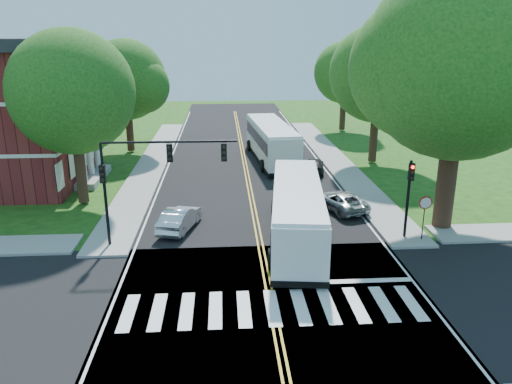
{
  "coord_description": "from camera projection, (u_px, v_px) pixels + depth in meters",
  "views": [
    {
      "loc": [
        -1.96,
        -19.04,
        10.97
      ],
      "look_at": [
        -0.1,
        8.24,
        2.4
      ],
      "focal_mm": 35.0,
      "sensor_mm": 36.0,
      "label": 1
    }
  ],
  "objects": [
    {
      "name": "stop_sign",
      "position": [
        425.0,
        207.0,
        27.2
      ],
      "size": [
        0.76,
        0.08,
        2.53
      ],
      "color": "black",
      "rests_on": "ground"
    },
    {
      "name": "signal_nw",
      "position": [
        148.0,
        168.0,
        25.96
      ],
      "size": [
        7.15,
        0.46,
        5.66
      ],
      "color": "black",
      "rests_on": "ground"
    },
    {
      "name": "sidewalk_ne",
      "position": [
        335.0,
        160.0,
        45.85
      ],
      "size": [
        2.6,
        40.0,
        0.15
      ],
      "primitive_type": "cube",
      "color": "gray",
      "rests_on": "ground"
    },
    {
      "name": "tree_east_mid",
      "position": [
        378.0,
        74.0,
        42.77
      ],
      "size": [
        8.4,
        8.4,
        11.93
      ],
      "color": "black",
      "rests_on": "ground"
    },
    {
      "name": "tree_west_near",
      "position": [
        72.0,
        92.0,
        31.86
      ],
      "size": [
        8.0,
        8.0,
        11.4
      ],
      "color": "black",
      "rests_on": "ground"
    },
    {
      "name": "center_line",
      "position": [
        246.0,
        170.0,
        42.47
      ],
      "size": [
        0.36,
        70.0,
        0.01
      ],
      "primitive_type": "cube",
      "color": "gold",
      "rests_on": "road"
    },
    {
      "name": "edge_line_w",
      "position": [
        166.0,
        172.0,
        42.03
      ],
      "size": [
        0.12,
        70.0,
        0.01
      ],
      "primitive_type": "cube",
      "color": "silver",
      "rests_on": "road"
    },
    {
      "name": "signal_ne",
      "position": [
        409.0,
        189.0,
        27.31
      ],
      "size": [
        0.3,
        0.46,
        4.4
      ],
      "color": "black",
      "rests_on": "ground"
    },
    {
      "name": "cross_road",
      "position": [
        271.0,
        302.0,
        21.53
      ],
      "size": [
        60.0,
        12.0,
        0.01
      ],
      "primitive_type": "cube",
      "color": "black",
      "rests_on": "ground"
    },
    {
      "name": "road",
      "position": [
        249.0,
        184.0,
        38.67
      ],
      "size": [
        14.0,
        96.0,
        0.01
      ],
      "primitive_type": "cube",
      "color": "black",
      "rests_on": "ground"
    },
    {
      "name": "edge_line_e",
      "position": [
        325.0,
        169.0,
        42.91
      ],
      "size": [
        0.12,
        70.0,
        0.01
      ],
      "primitive_type": "cube",
      "color": "silver",
      "rests_on": "road"
    },
    {
      "name": "ground",
      "position": [
        271.0,
        302.0,
        21.53
      ],
      "size": [
        140.0,
        140.0,
        0.0
      ],
      "primitive_type": "plane",
      "color": "#144812",
      "rests_on": "ground"
    },
    {
      "name": "tree_west_far",
      "position": [
        126.0,
        80.0,
        47.28
      ],
      "size": [
        7.6,
        7.6,
        10.67
      ],
      "color": "black",
      "rests_on": "ground"
    },
    {
      "name": "hatchback",
      "position": [
        180.0,
        219.0,
        29.35
      ],
      "size": [
        2.53,
        4.38,
        1.37
      ],
      "primitive_type": "imported",
      "rotation": [
        0.0,
        0.0,
        2.86
      ],
      "color": "silver",
      "rests_on": "road"
    },
    {
      "name": "sidewalk_nw",
      "position": [
        152.0,
        163.0,
        44.77
      ],
      "size": [
        2.6,
        40.0,
        0.15
      ],
      "primitive_type": "cube",
      "color": "gray",
      "rests_on": "ground"
    },
    {
      "name": "dark_sedan",
      "position": [
        314.0,
        165.0,
        41.86
      ],
      "size": [
        2.3,
        4.21,
        1.16
      ],
      "primitive_type": "imported",
      "rotation": [
        0.0,
        0.0,
        2.96
      ],
      "color": "black",
      "rests_on": "road"
    },
    {
      "name": "stop_bar",
      "position": [
        342.0,
        281.0,
        23.28
      ],
      "size": [
        6.6,
        0.4,
        0.01
      ],
      "primitive_type": "cube",
      "color": "silver",
      "rests_on": "road"
    },
    {
      "name": "suv",
      "position": [
        341.0,
        201.0,
        32.72
      ],
      "size": [
        3.33,
        4.86,
        1.23
      ],
      "primitive_type": "imported",
      "rotation": [
        0.0,
        0.0,
        3.46
      ],
      "color": "#AFB1B6",
      "rests_on": "road"
    },
    {
      "name": "crosswalk",
      "position": [
        272.0,
        307.0,
        21.05
      ],
      "size": [
        12.6,
        3.0,
        0.01
      ],
      "primitive_type": "cube",
      "color": "silver",
      "rests_on": "road"
    },
    {
      "name": "tree_east_far",
      "position": [
        345.0,
        73.0,
        58.37
      ],
      "size": [
        7.2,
        7.2,
        10.34
      ],
      "color": "black",
      "rests_on": "ground"
    },
    {
      "name": "bus_follow",
      "position": [
        271.0,
        141.0,
        45.5
      ],
      "size": [
        3.96,
        13.28,
        3.39
      ],
      "rotation": [
        0.0,
        0.0,
        3.22
      ],
      "color": "white",
      "rests_on": "road"
    },
    {
      "name": "bus_lead",
      "position": [
        297.0,
        211.0,
        27.66
      ],
      "size": [
        4.11,
        12.45,
        3.16
      ],
      "rotation": [
        0.0,
        0.0,
        3.02
      ],
      "color": "white",
      "rests_on": "road"
    },
    {
      "name": "tree_ne_big",
      "position": [
        461.0,
        62.0,
        26.98
      ],
      "size": [
        10.8,
        10.8,
        14.91
      ],
      "color": "black",
      "rests_on": "ground"
    }
  ]
}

